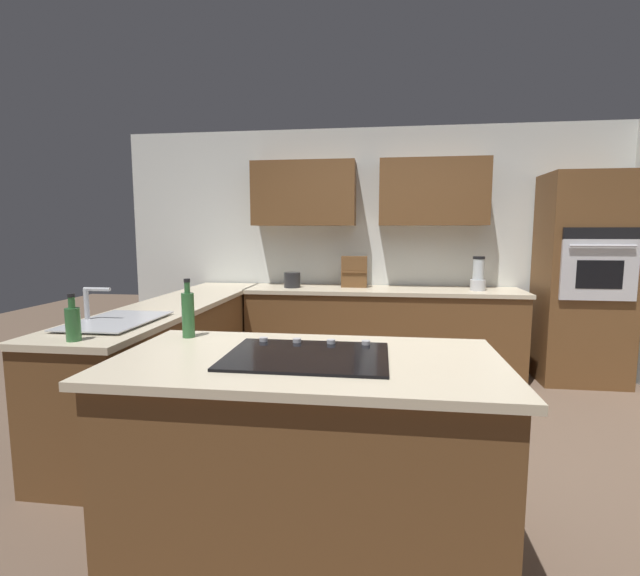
# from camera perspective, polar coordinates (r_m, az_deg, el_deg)

# --- Properties ---
(ground_plane) EXTENTS (14.00, 14.00, 0.00)m
(ground_plane) POSITION_cam_1_polar(r_m,az_deg,el_deg) (3.37, 9.44, -19.25)
(ground_plane) COLOR brown
(wall_back) EXTENTS (6.00, 0.44, 2.60)m
(wall_back) POSITION_cam_1_polar(r_m,az_deg,el_deg) (5.07, 8.29, 6.49)
(wall_back) COLOR silver
(wall_back) RESTS_ON ground
(lower_cabinets_back) EXTENTS (2.80, 0.60, 0.86)m
(lower_cabinets_back) POSITION_cam_1_polar(r_m,az_deg,el_deg) (4.86, 7.73, -5.58)
(lower_cabinets_back) COLOR brown
(lower_cabinets_back) RESTS_ON ground
(countertop_back) EXTENTS (2.84, 0.64, 0.04)m
(countertop_back) POSITION_cam_1_polar(r_m,az_deg,el_deg) (4.78, 7.82, -0.31)
(countertop_back) COLOR beige
(countertop_back) RESTS_ON lower_cabinets_back
(lower_cabinets_side) EXTENTS (0.60, 2.90, 0.86)m
(lower_cabinets_side) POSITION_cam_1_polar(r_m,az_deg,el_deg) (4.09, -17.37, -8.26)
(lower_cabinets_side) COLOR brown
(lower_cabinets_side) RESTS_ON ground
(countertop_side) EXTENTS (0.64, 2.94, 0.04)m
(countertop_side) POSITION_cam_1_polar(r_m,az_deg,el_deg) (4.00, -17.61, -2.02)
(countertop_side) COLOR beige
(countertop_side) RESTS_ON lower_cabinets_side
(island_base) EXTENTS (1.75, 0.89, 0.86)m
(island_base) POSITION_cam_1_polar(r_m,az_deg,el_deg) (2.35, -1.60, -19.79)
(island_base) COLOR brown
(island_base) RESTS_ON ground
(island_top) EXTENTS (1.83, 0.97, 0.04)m
(island_top) POSITION_cam_1_polar(r_m,az_deg,el_deg) (2.18, -1.65, -9.18)
(island_top) COLOR beige
(island_top) RESTS_ON island_base
(wall_oven) EXTENTS (0.80, 0.66, 2.05)m
(wall_oven) POSITION_cam_1_polar(r_m,az_deg,el_deg) (5.15, 30.09, 0.96)
(wall_oven) COLOR brown
(wall_oven) RESTS_ON ground
(sink_unit) EXTENTS (0.46, 0.70, 0.23)m
(sink_unit) POSITION_cam_1_polar(r_m,az_deg,el_deg) (3.24, -24.31, -3.71)
(sink_unit) COLOR #515456
(sink_unit) RESTS_ON countertop_side
(cooktop) EXTENTS (0.76, 0.56, 0.03)m
(cooktop) POSITION_cam_1_polar(r_m,az_deg,el_deg) (2.18, -1.62, -8.44)
(cooktop) COLOR black
(cooktop) RESTS_ON island_top
(blender) EXTENTS (0.15, 0.15, 0.34)m
(blender) POSITION_cam_1_polar(r_m,az_deg,el_deg) (4.83, 19.20, 1.44)
(blender) COLOR silver
(blender) RESTS_ON countertop_back
(spice_rack) EXTENTS (0.27, 0.11, 0.33)m
(spice_rack) POSITION_cam_1_polar(r_m,az_deg,el_deg) (4.85, 4.30, 2.04)
(spice_rack) COLOR brown
(spice_rack) RESTS_ON countertop_back
(kettle) EXTENTS (0.17, 0.17, 0.16)m
(kettle) POSITION_cam_1_polar(r_m,az_deg,el_deg) (4.83, -3.50, 1.02)
(kettle) COLOR #262628
(kettle) RESTS_ON countertop_back
(dish_soap_bottle) EXTENTS (0.08, 0.08, 0.26)m
(dish_soap_bottle) POSITION_cam_1_polar(r_m,az_deg,el_deg) (2.81, -28.54, -3.81)
(dish_soap_bottle) COLOR #336B38
(dish_soap_bottle) RESTS_ON countertop_side
(oil_bottle) EXTENTS (0.07, 0.07, 0.33)m
(oil_bottle) POSITION_cam_1_polar(r_m,az_deg,el_deg) (2.65, -16.19, -3.07)
(oil_bottle) COLOR #336B38
(oil_bottle) RESTS_ON island_top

